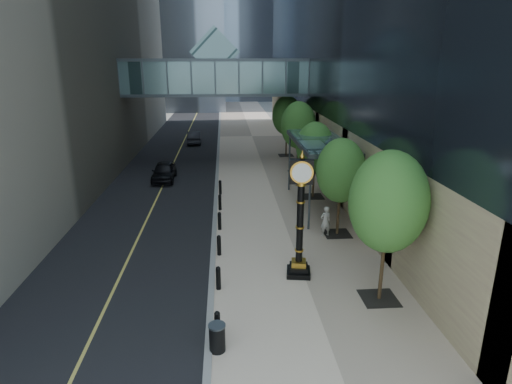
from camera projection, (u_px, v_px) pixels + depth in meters
The scene contains 13 objects.
ground at pixel (302, 355), 13.72m from camera, with size 320.00×320.00×0.00m, color gray.
road at pixel (186, 137), 51.28m from camera, with size 8.00×180.00×0.02m, color black.
sidewalk at pixel (252, 136), 51.84m from camera, with size 8.00×180.00×0.06m, color beige.
curb at pixel (219, 137), 51.56m from camera, with size 0.25×180.00×0.07m, color gray.
skywalk at pixel (216, 75), 37.84m from camera, with size 17.00×4.20×5.80m.
entrance_canopy at pixel (320, 142), 26.03m from camera, with size 3.00×8.00×4.38m.
bollard_row at pixel (219, 233), 21.94m from camera, with size 0.20×16.20×0.90m.
street_trees at pixel (315, 142), 28.11m from camera, with size 2.89×28.84×5.94m.
street_clock at pixel (300, 225), 17.97m from camera, with size 1.15×1.15×5.38m.
trash_bin at pixel (217, 338), 13.69m from camera, with size 0.52×0.52×0.90m, color black.
pedestrian at pixel (326, 221), 22.51m from camera, with size 0.60×0.40×1.66m, color #A39F96.
car_near at pixel (164, 171), 33.05m from camera, with size 1.66×4.14×1.41m, color black.
car_far at pixel (194, 137), 47.48m from camera, with size 1.43×4.10×1.35m, color black.
Camera 1 is at (-2.32, -11.39, 9.09)m, focal length 30.00 mm.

